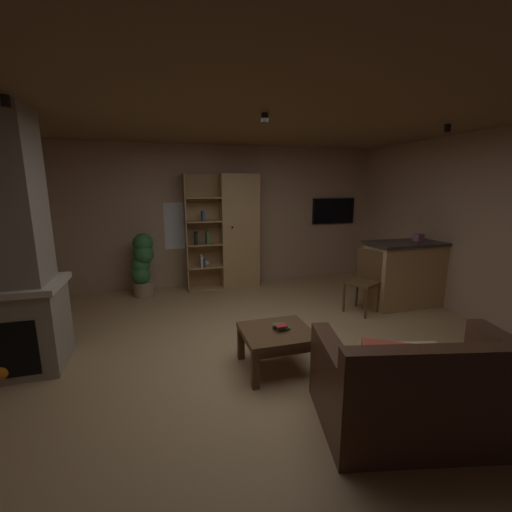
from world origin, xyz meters
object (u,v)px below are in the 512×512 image
object	(u,v)px
potted_floor_plant	(142,264)
bookshelf_cabinet	(234,232)
coffee_table	(277,338)
leather_couch	(423,391)
dining_chair	(365,277)
table_book_0	(283,328)
table_book_1	(279,325)
kitchen_bar_counter	(409,273)
tissue_box	(418,237)
table_book_2	(281,326)
wall_mounted_tv	(333,211)

from	to	relation	value
potted_floor_plant	bookshelf_cabinet	bearing A→B (deg)	5.49
coffee_table	leather_couch	bearing A→B (deg)	-54.52
coffee_table	dining_chair	size ratio (longest dim) A/B	0.76
coffee_table	table_book_0	bearing A→B (deg)	-2.77
leather_couch	table_book_1	xyz separation A→B (m)	(-0.77, 1.16, 0.15)
potted_floor_plant	table_book_0	bearing A→B (deg)	-62.47
kitchen_bar_counter	leather_couch	size ratio (longest dim) A/B	0.80
tissue_box	coffee_table	size ratio (longest dim) A/B	0.17
table_book_2	potted_floor_plant	distance (m)	3.20
table_book_1	table_book_0	bearing A→B (deg)	-55.44
tissue_box	table_book_1	bearing A→B (deg)	-156.04
kitchen_bar_counter	coffee_table	distance (m)	2.92
table_book_2	wall_mounted_tv	bearing A→B (deg)	54.24
dining_chair	bookshelf_cabinet	bearing A→B (deg)	131.14
table_book_0	dining_chair	size ratio (longest dim) A/B	0.14
table_book_1	potted_floor_plant	world-z (taller)	potted_floor_plant
table_book_0	wall_mounted_tv	xyz separation A→B (m)	(2.29, 3.20, 0.92)
table_book_2	wall_mounted_tv	size ratio (longest dim) A/B	0.12
wall_mounted_tv	tissue_box	bearing A→B (deg)	-77.45
coffee_table	table_book_2	bearing A→B (deg)	-36.85
bookshelf_cabinet	table_book_0	size ratio (longest dim) A/B	15.93
dining_chair	table_book_1	bearing A→B (deg)	-147.66
potted_floor_plant	wall_mounted_tv	bearing A→B (deg)	5.58
table_book_2	wall_mounted_tv	distance (m)	4.06
leather_couch	dining_chair	world-z (taller)	dining_chair
bookshelf_cabinet	table_book_0	distance (m)	3.05
bookshelf_cabinet	leather_couch	distance (m)	4.21
kitchen_bar_counter	dining_chair	distance (m)	0.83
table_book_1	dining_chair	xyz separation A→B (m)	(1.78, 1.13, 0.08)
table_book_1	dining_chair	distance (m)	2.10
dining_chair	table_book_0	bearing A→B (deg)	-146.25
kitchen_bar_counter	tissue_box	world-z (taller)	tissue_box
table_book_0	table_book_2	world-z (taller)	table_book_2
dining_chair	leather_couch	bearing A→B (deg)	-113.80
potted_floor_plant	coffee_table	bearing A→B (deg)	-63.46
kitchen_bar_counter	table_book_1	distance (m)	2.87
coffee_table	table_book_0	xyz separation A→B (m)	(0.06, -0.00, 0.09)
bookshelf_cabinet	dining_chair	distance (m)	2.46
table_book_2	potted_floor_plant	bearing A→B (deg)	116.90
leather_couch	potted_floor_plant	bearing A→B (deg)	119.25
bookshelf_cabinet	table_book_2	world-z (taller)	bookshelf_cabinet
table_book_0	wall_mounted_tv	distance (m)	4.04
tissue_box	wall_mounted_tv	distance (m)	2.00
leather_couch	table_book_1	world-z (taller)	leather_couch
table_book_1	wall_mounted_tv	world-z (taller)	wall_mounted_tv
wall_mounted_tv	dining_chair	bearing A→B (deg)	-105.03
bookshelf_cabinet	coffee_table	world-z (taller)	bookshelf_cabinet
kitchen_bar_counter	potted_floor_plant	xyz separation A→B (m)	(-4.05, 1.60, 0.06)
table_book_0	table_book_1	distance (m)	0.06
bookshelf_cabinet	table_book_1	world-z (taller)	bookshelf_cabinet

